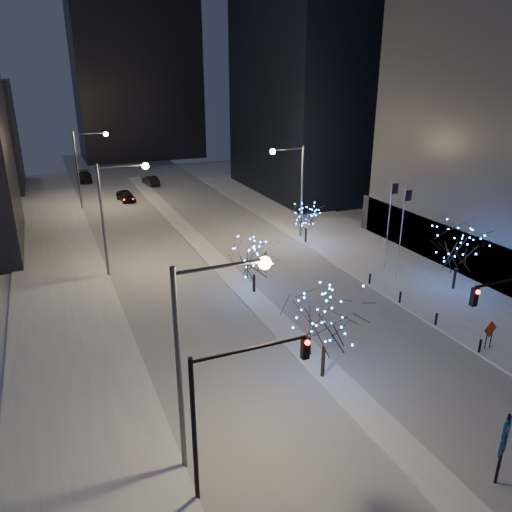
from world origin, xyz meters
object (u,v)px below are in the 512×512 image
traffic_signal_west (230,397)px  holiday_tree_median_near (325,321)px  construction_sign (490,332)px  holiday_tree_plaza_far (306,216)px  street_lamp_w_mid (114,204)px  wayfinding_sign (504,442)px  street_lamp_east (295,180)px  holiday_tree_plaza_near (459,249)px  car_mid (151,181)px  street_lamp_w_near (202,339)px  car_far (85,177)px  car_near (126,196)px  street_lamp_w_far (85,159)px  holiday_tree_median_far (254,259)px

traffic_signal_west → holiday_tree_median_near: (7.94, 5.70, -0.92)m
holiday_tree_median_near → construction_sign: size_ratio=3.06×
holiday_tree_plaza_far → street_lamp_w_mid: bearing=-177.3°
wayfinding_sign → construction_sign: size_ratio=1.85×
street_lamp_east → construction_sign: 26.35m
street_lamp_w_mid → holiday_tree_plaza_near: bearing=-30.2°
car_mid → construction_sign: size_ratio=2.28×
street_lamp_w_mid → holiday_tree_plaza_far: bearing=2.7°
street_lamp_w_near → traffic_signal_west: street_lamp_w_near is taller
street_lamp_east → car_mid: size_ratio=2.19×
car_far → holiday_tree_plaza_far: bearing=-62.6°
car_near → car_far: size_ratio=0.84×
street_lamp_w_far → holiday_tree_plaza_near: (25.00, -39.57, -2.85)m
car_near → construction_sign: construction_sign is taller
holiday_tree_plaza_near → holiday_tree_plaza_far: (-5.56, 15.50, -0.70)m
street_lamp_w_far → traffic_signal_west: 52.04m
holiday_tree_plaza_near → traffic_signal_west: bearing=-153.1°
street_lamp_w_far → car_near: 7.86m
traffic_signal_west → car_far: traffic_signal_west is taller
street_lamp_w_near → wayfinding_sign: 13.74m
street_lamp_w_far → wayfinding_sign: size_ratio=2.70×
street_lamp_w_near → holiday_tree_plaza_far: street_lamp_w_near is taller
street_lamp_w_near → street_lamp_w_mid: bearing=90.0°
holiday_tree_plaza_far → wayfinding_sign: (-8.05, -32.34, -0.68)m
street_lamp_w_mid → street_lamp_east: size_ratio=1.00×
car_far → holiday_tree_median_near: size_ratio=0.88×
street_lamp_east → street_lamp_w_far: bearing=130.8°
holiday_tree_median_far → wayfinding_sign: (1.95, -22.87, -0.71)m
car_far → wayfinding_sign: (10.36, -74.27, 1.49)m
street_lamp_east → wayfinding_sign: size_ratio=2.70×
holiday_tree_plaza_near → holiday_tree_plaza_far: bearing=109.7°
traffic_signal_west → holiday_tree_median_near: traffic_signal_west is taller
car_far → street_lamp_w_mid: bearing=-87.7°
street_lamp_w_far → holiday_tree_median_far: size_ratio=2.24×
car_near → holiday_tree_median_far: bearing=-90.6°
holiday_tree_median_far → holiday_tree_plaza_near: size_ratio=0.80×
street_lamp_w_near → wayfinding_sign: street_lamp_w_near is taller
car_near → car_mid: (5.42, 8.97, -0.02)m
car_mid → construction_sign: (9.58, -58.73, 0.60)m
wayfinding_sign → street_lamp_w_near: bearing=130.2°
street_lamp_east → car_near: bearing=120.3°
holiday_tree_plaza_far → wayfinding_sign: bearing=-104.0°
holiday_tree_median_near → wayfinding_sign: holiday_tree_median_near is taller
street_lamp_w_mid → holiday_tree_median_far: street_lamp_w_mid is taller
street_lamp_w_mid → construction_sign: (20.01, -22.83, -5.14)m
traffic_signal_west → street_lamp_w_mid: bearing=91.1°
wayfinding_sign → traffic_signal_west: bearing=137.5°
street_lamp_w_near → street_lamp_east: bearing=55.8°
street_lamp_w_mid → holiday_tree_median_near: 23.07m
holiday_tree_plaza_far → street_lamp_east: bearing=101.4°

